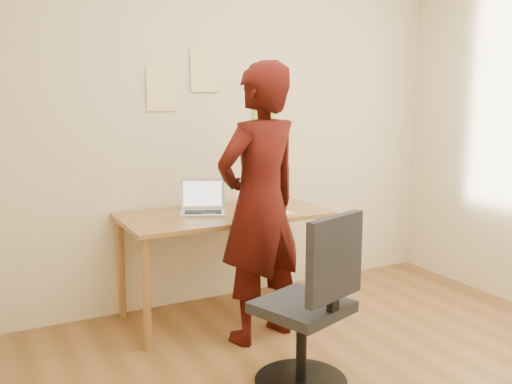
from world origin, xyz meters
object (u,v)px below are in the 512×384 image
desk (224,225)px  office_chair (311,316)px  laptop (202,205)px  phone (271,213)px  person (260,204)px

desk → office_chair: office_chair is taller
desk → laptop: laptop is taller
phone → office_chair: (-0.30, -0.97, -0.33)m
person → phone: bearing=-144.6°
phone → office_chair: 1.07m
office_chair → person: size_ratio=0.55×
laptop → office_chair: size_ratio=0.40×
desk → phone: phone is taller
office_chair → person: bearing=65.4°
office_chair → desk: bearing=69.9°
desk → person: size_ratio=0.80×
desk → office_chair: (-0.02, -1.14, -0.24)m
person → desk: bearing=-98.6°
laptop → phone: (0.40, -0.24, -0.04)m
desk → phone: bearing=-31.0°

